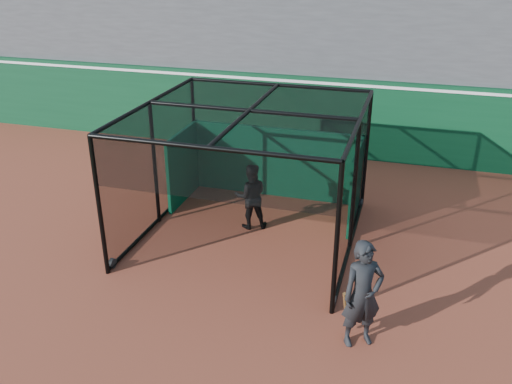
# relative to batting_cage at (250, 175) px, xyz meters

# --- Properties ---
(ground) EXTENTS (120.00, 120.00, 0.00)m
(ground) POSITION_rel_batting_cage_xyz_m (0.05, -2.63, -1.49)
(ground) COLOR brown
(ground) RESTS_ON ground
(outfield_wall) EXTENTS (50.00, 0.50, 2.50)m
(outfield_wall) POSITION_rel_batting_cage_xyz_m (0.05, 5.87, -0.20)
(outfield_wall) COLOR #0A3C1F
(outfield_wall) RESTS_ON ground
(batting_cage) EXTENTS (4.75, 4.92, 2.99)m
(batting_cage) POSITION_rel_batting_cage_xyz_m (0.00, 0.00, 0.00)
(batting_cage) COLOR black
(batting_cage) RESTS_ON ground
(batter) EXTENTS (0.95, 0.85, 1.60)m
(batter) POSITION_rel_batting_cage_xyz_m (-0.09, 0.37, -0.69)
(batter) COLOR black
(batter) RESTS_ON ground
(on_deck_player) EXTENTS (0.84, 0.76, 1.93)m
(on_deck_player) POSITION_rel_batting_cage_xyz_m (2.89, -3.10, -0.53)
(on_deck_player) COLOR black
(on_deck_player) RESTS_ON ground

